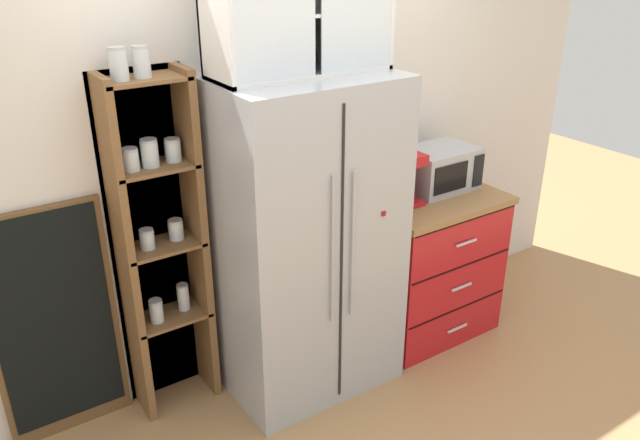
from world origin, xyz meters
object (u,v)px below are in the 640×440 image
object	(u,v)px
coffee_maker	(402,177)
mug_charcoal	(424,185)
mug_cream	(431,189)
chalkboard_menu	(55,325)
microwave	(439,168)
bottle_green	(381,190)
refrigerator	(305,239)

from	to	relation	value
coffee_maker	mug_charcoal	xyz separation A→B (m)	(0.22, 0.04, -0.11)
mug_cream	mug_charcoal	distance (m)	0.06
chalkboard_menu	coffee_maker	bearing A→B (deg)	-8.63
microwave	coffee_maker	distance (m)	0.34
mug_cream	mug_charcoal	size ratio (longest dim) A/B	0.97
mug_cream	bottle_green	world-z (taller)	bottle_green
microwave	mug_charcoal	world-z (taller)	microwave
refrigerator	chalkboard_menu	xyz separation A→B (m)	(-1.26, 0.31, -0.25)
coffee_maker	mug_charcoal	world-z (taller)	coffee_maker
mug_charcoal	bottle_green	world-z (taller)	bottle_green
refrigerator	microwave	xyz separation A→B (m)	(1.02, 0.06, 0.18)
coffee_maker	chalkboard_menu	world-z (taller)	chalkboard_menu
mug_cream	bottle_green	xyz separation A→B (m)	(-0.37, 0.03, 0.07)
mug_cream	chalkboard_menu	xyz separation A→B (m)	(-2.17, 0.31, -0.34)
refrigerator	mug_cream	size ratio (longest dim) A/B	15.34
bottle_green	mug_charcoal	bearing A→B (deg)	5.82
chalkboard_menu	mug_cream	bearing A→B (deg)	-8.25
mug_cream	chalkboard_menu	size ratio (longest dim) A/B	0.09
microwave	coffee_maker	bearing A→B (deg)	-172.91
microwave	chalkboard_menu	bearing A→B (deg)	173.68
coffee_maker	microwave	bearing A→B (deg)	7.09
refrigerator	bottle_green	world-z (taller)	refrigerator
refrigerator	bottle_green	xyz separation A→B (m)	(0.54, 0.03, 0.16)
mug_cream	coffee_maker	bearing A→B (deg)	175.03
chalkboard_menu	bottle_green	bearing A→B (deg)	-9.07
coffee_maker	bottle_green	world-z (taller)	coffee_maker
coffee_maker	bottle_green	distance (m)	0.15
coffee_maker	refrigerator	bearing A→B (deg)	-178.43
chalkboard_menu	mug_charcoal	bearing A→B (deg)	-6.58
refrigerator	bottle_green	distance (m)	0.56
mug_charcoal	bottle_green	xyz separation A→B (m)	(-0.37, -0.04, 0.06)
bottle_green	coffee_maker	bearing A→B (deg)	-3.00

